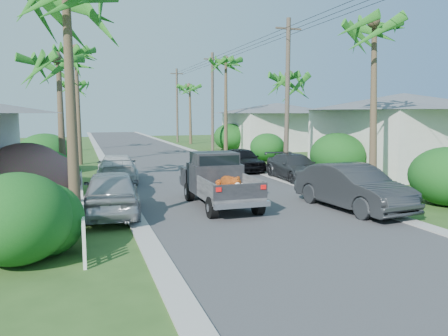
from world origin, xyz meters
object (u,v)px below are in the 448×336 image
object	(u,v)px
parked_car_ln	(112,192)
utility_pole_c	(213,102)
palm_l_d	(71,83)
palm_r_a	(377,23)
pickup_truck	(217,179)
parked_car_rn	(352,187)
parked_car_lf	(117,168)
house_right_near	(402,136)
palm_r_c	(226,60)
palm_l_c	(76,50)
parked_car_rm	(295,167)
utility_pole_b	(287,96)
palm_r_b	(288,76)
house_right_far	(277,128)
parked_car_rf	(243,160)
palm_l_b	(58,58)
palm_r_d	(190,86)
utility_pole_d	(177,105)

from	to	relation	value
parked_car_ln	utility_pole_c	bearing A→B (deg)	-110.28
palm_l_d	palm_r_a	distance (m)	30.80
pickup_truck	parked_car_rn	distance (m)	5.18
parked_car_lf	house_right_near	xyz separation A→B (m)	(17.18, -1.10, 1.50)
parked_car_ln	utility_pole_c	size ratio (longest dim) A/B	0.54
parked_car_ln	palm_r_c	distance (m)	24.55
palm_l_c	utility_pole_c	world-z (taller)	palm_l_c
parked_car_rm	utility_pole_b	bearing A→B (deg)	76.58
palm_l_c	palm_r_b	xyz separation A→B (m)	(12.60, -7.00, -1.96)
parked_car_ln	palm_r_c	xyz separation A→B (m)	(11.20, 20.60, 7.29)
parked_car_lf	utility_pole_b	size ratio (longest dim) A/B	0.55
palm_l_d	house_right_far	size ratio (longest dim) A/B	0.86
parked_car_rf	utility_pole_c	distance (m)	13.71
pickup_truck	parked_car_rf	world-z (taller)	pickup_truck
palm_l_c	palm_r_b	world-z (taller)	palm_l_c
palm_l_c	palm_r_c	world-z (taller)	palm_r_c
palm_l_b	palm_r_a	bearing A→B (deg)	-24.61
palm_l_c	palm_r_b	size ratio (longest dim) A/B	1.28
palm_l_b	palm_r_d	xyz separation A→B (m)	(13.30, 28.00, 0.59)
parked_car_lf	palm_r_c	xyz separation A→B (m)	(10.38, 12.90, 7.39)
parked_car_rm	palm_r_c	xyz separation A→B (m)	(1.20, 15.26, 7.42)
utility_pole_d	parked_car_lf	bearing A→B (deg)	-108.11
palm_l_d	parked_car_ln	bearing A→B (deg)	-87.00
palm_r_a	utility_pole_c	bearing A→B (deg)	91.82
parked_car_lf	house_right_near	bearing A→B (deg)	-179.92
house_right_near	palm_r_d	bearing A→B (deg)	103.07
palm_r_b	utility_pole_c	size ratio (longest dim) A/B	0.80
parked_car_rn	palm_l_b	xyz separation A→B (m)	(-10.40, 8.50, 5.31)
parked_car_rn	palm_r_b	size ratio (longest dim) A/B	0.71
palm_l_b	palm_l_c	world-z (taller)	palm_l_c
parked_car_rf	parked_car_ln	xyz separation A→B (m)	(-8.60, -9.60, 0.10)
parked_car_ln	palm_r_b	distance (m)	15.90
parked_car_lf	palm_r_c	distance (m)	18.13
parked_car_rf	palm_r_d	size ratio (longest dim) A/B	0.53
utility_pole_c	palm_l_d	bearing A→B (deg)	153.62
utility_pole_b	palm_l_d	bearing A→B (deg)	119.95
parked_car_ln	palm_l_d	distance (m)	29.18
palm_l_b	utility_pole_b	distance (m)	12.54
palm_r_a	house_right_near	xyz separation A→B (m)	(6.70, 6.00, -5.20)
parked_car_rf	palm_r_a	xyz separation A→B (m)	(2.70, -9.00, 6.70)
parked_car_ln	palm_l_b	size ratio (longest dim) A/B	0.65
house_right_far	utility_pole_d	xyz separation A→B (m)	(-7.40, 13.00, 2.48)
parked_car_ln	palm_r_d	distance (m)	36.93
palm_r_b	parked_car_ln	bearing A→B (deg)	-140.40
palm_r_b	utility_pole_d	size ratio (longest dim) A/B	0.80
parked_car_rn	pickup_truck	bearing A→B (deg)	144.85
parked_car_lf	palm_r_c	bearing A→B (deg)	-125.07
palm_r_a	palm_r_d	xyz separation A→B (m)	(0.20, 34.00, -0.69)
parked_car_rm	palm_l_d	distance (m)	26.57
parked_car_rm	parked_car_ln	world-z (taller)	parked_car_ln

